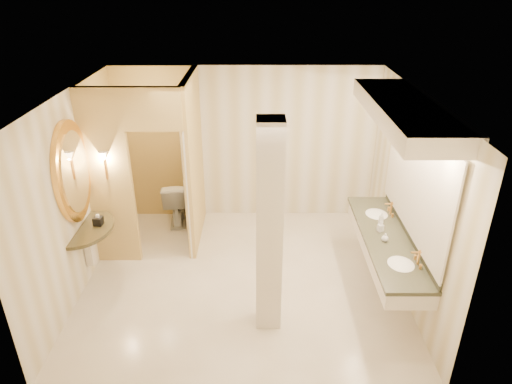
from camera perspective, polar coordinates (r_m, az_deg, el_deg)
floor at (r=6.82m, az=-1.64°, el=-10.70°), size 4.50×4.50×0.00m
ceiling at (r=5.64m, az=-1.99°, el=11.87°), size 4.50×4.50×0.00m
wall_back at (r=7.95m, az=-1.35°, el=5.96°), size 4.50×0.02×2.70m
wall_front at (r=4.41m, az=-2.63°, el=-12.19°), size 4.50×0.02×2.70m
wall_left at (r=6.58m, az=-21.78°, el=-0.44°), size 0.02×4.00×2.70m
wall_right at (r=6.44m, az=18.65°, el=-0.50°), size 0.02×4.00×2.70m
toilet_closet at (r=7.10m, az=-10.59°, el=3.29°), size 1.50×1.55×2.70m
wall_sconce at (r=6.69m, az=-18.48°, el=4.13°), size 0.14×0.14×0.42m
vanity at (r=6.02m, az=17.27°, el=0.77°), size 0.75×2.52×2.09m
console_shelf at (r=6.56m, az=-21.49°, el=-0.48°), size 1.07×1.07×1.98m
pillar at (r=5.32m, az=1.68°, el=-4.85°), size 0.31×0.31×2.70m
tissue_box at (r=6.72m, az=-19.11°, el=-3.43°), size 0.13×0.13×0.12m
toilet at (r=8.16m, az=-9.91°, el=-1.14°), size 0.54×0.84×0.81m
soap_bottle_a at (r=6.42m, az=15.31°, el=-4.16°), size 0.09×0.09×0.15m
soap_bottle_b at (r=6.22m, az=15.84°, el=-5.47°), size 0.09×0.09×0.12m
soap_bottle_c at (r=6.58m, az=15.40°, el=-3.17°), size 0.09×0.09×0.19m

